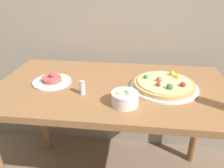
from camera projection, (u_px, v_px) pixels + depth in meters
dining_table at (113, 103)px, 1.27m from camera, size 1.31×0.72×0.78m
pizza_plate at (164, 85)px, 1.19m from camera, size 0.37×0.37×0.06m
tartare_plate at (52, 81)px, 1.25m from camera, size 0.22×0.22×0.06m
small_bowl at (125, 98)px, 1.02m from camera, size 0.13×0.13×0.07m
salt_shaker at (82, 88)px, 1.12m from camera, size 0.03×0.03×0.07m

